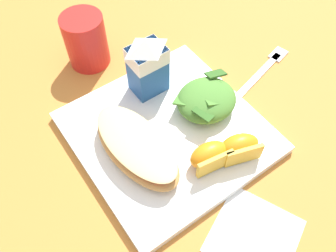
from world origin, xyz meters
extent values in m
plane|color=#C67A33|center=(0.00, 0.00, 0.00)|extent=(3.00, 3.00, 0.00)
cube|color=white|center=(0.00, 0.00, 0.01)|extent=(0.28, 0.28, 0.02)
ellipsoid|color=tan|center=(-0.06, -0.01, 0.03)|extent=(0.09, 0.18, 0.03)
ellipsoid|color=#B22D19|center=(-0.06, -0.01, 0.04)|extent=(0.08, 0.16, 0.01)
ellipsoid|color=#EAD184|center=(-0.06, -0.01, 0.05)|extent=(0.09, 0.17, 0.01)
ellipsoid|color=#4C8433|center=(0.08, 0.00, 0.04)|extent=(0.10, 0.09, 0.04)
cube|color=#336023|center=(0.05, -0.03, 0.05)|extent=(0.03, 0.04, 0.01)
cube|color=#336023|center=(0.12, 0.03, 0.05)|extent=(0.04, 0.03, 0.01)
cube|color=#4C8433|center=(0.08, -0.02, 0.05)|extent=(0.04, 0.03, 0.01)
cube|color=#4C8433|center=(0.04, 0.02, 0.04)|extent=(0.04, 0.04, 0.01)
cube|color=#4C8433|center=(0.09, 0.00, 0.05)|extent=(0.03, 0.02, 0.01)
cube|color=#23569E|center=(0.02, 0.09, 0.06)|extent=(0.06, 0.04, 0.09)
cube|color=white|center=(0.02, 0.09, 0.09)|extent=(0.06, 0.05, 0.03)
pyramid|color=white|center=(0.02, 0.09, 0.12)|extent=(0.06, 0.04, 0.02)
ellipsoid|color=orange|center=(0.01, -0.08, 0.04)|extent=(0.06, 0.05, 0.04)
cube|color=gold|center=(0.01, -0.10, 0.04)|extent=(0.06, 0.02, 0.03)
ellipsoid|color=orange|center=(0.06, -0.10, 0.04)|extent=(0.07, 0.05, 0.04)
cube|color=gold|center=(0.06, -0.11, 0.04)|extent=(0.06, 0.02, 0.03)
cube|color=white|center=(0.00, -0.20, 0.00)|extent=(0.15, 0.15, 0.00)
cube|color=silver|center=(0.20, 0.01, 0.00)|extent=(0.17, 0.05, 0.01)
cube|color=silver|center=(0.28, 0.03, 0.00)|extent=(0.04, 0.03, 0.01)
cylinder|color=red|center=(-0.02, 0.22, 0.05)|extent=(0.07, 0.07, 0.10)
camera|label=1|loc=(-0.18, -0.25, 0.48)|focal=37.50mm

